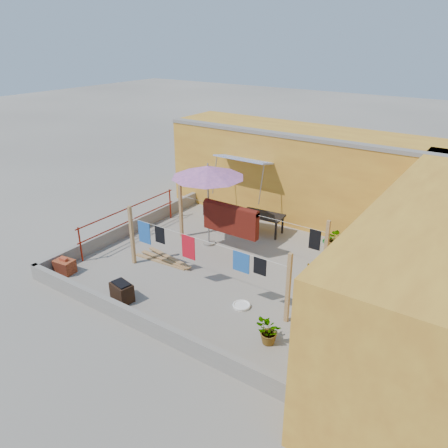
{
  "coord_description": "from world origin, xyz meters",
  "views": [
    {
      "loc": [
        6.11,
        -9.25,
        6.28
      ],
      "look_at": [
        -0.45,
        0.3,
        1.15
      ],
      "focal_mm": 35.0,
      "sensor_mm": 36.0,
      "label": 1
    }
  ],
  "objects_px": {
    "water_jug_a": "(308,280)",
    "plant_back_a": "(337,239)",
    "green_hose": "(331,241)",
    "outdoor_table": "(262,216)",
    "patio_umbrella": "(208,172)",
    "brazier": "(122,292)",
    "brick_stack": "(65,266)",
    "water_jug_b": "(359,298)",
    "white_basin": "(242,305)"
  },
  "relations": [
    {
      "from": "white_basin",
      "to": "water_jug_b",
      "type": "relative_size",
      "value": 1.17
    },
    {
      "from": "brick_stack",
      "to": "water_jug_b",
      "type": "height_order",
      "value": "brick_stack"
    },
    {
      "from": "brick_stack",
      "to": "plant_back_a",
      "type": "xyz_separation_m",
      "value": [
        5.82,
        5.65,
        0.19
      ]
    },
    {
      "from": "patio_umbrella",
      "to": "plant_back_a",
      "type": "distance_m",
      "value": 4.48
    },
    {
      "from": "brazier",
      "to": "white_basin",
      "type": "height_order",
      "value": "brazier"
    },
    {
      "from": "brazier",
      "to": "patio_umbrella",
      "type": "bearing_deg",
      "value": 91.37
    },
    {
      "from": "outdoor_table",
      "to": "water_jug_a",
      "type": "xyz_separation_m",
      "value": [
        2.71,
        -2.23,
        -0.46
      ]
    },
    {
      "from": "outdoor_table",
      "to": "plant_back_a",
      "type": "relative_size",
      "value": 1.94
    },
    {
      "from": "plant_back_a",
      "to": "white_basin",
      "type": "bearing_deg",
      "value": -100.52
    },
    {
      "from": "patio_umbrella",
      "to": "water_jug_b",
      "type": "bearing_deg",
      "value": -6.89
    },
    {
      "from": "outdoor_table",
      "to": "brick_stack",
      "type": "xyz_separation_m",
      "value": [
        -3.24,
        -5.49,
        -0.41
      ]
    },
    {
      "from": "outdoor_table",
      "to": "water_jug_b",
      "type": "distance_m",
      "value": 4.77
    },
    {
      "from": "brick_stack",
      "to": "water_jug_b",
      "type": "relative_size",
      "value": 1.51
    },
    {
      "from": "water_jug_a",
      "to": "green_hose",
      "type": "bearing_deg",
      "value": 99.47
    },
    {
      "from": "white_basin",
      "to": "water_jug_a",
      "type": "xyz_separation_m",
      "value": [
        0.93,
        1.86,
        0.11
      ]
    },
    {
      "from": "patio_umbrella",
      "to": "water_jug_b",
      "type": "height_order",
      "value": "patio_umbrella"
    },
    {
      "from": "outdoor_table",
      "to": "water_jug_b",
      "type": "relative_size",
      "value": 3.9
    },
    {
      "from": "green_hose",
      "to": "white_basin",
      "type": "bearing_deg",
      "value": -95.44
    },
    {
      "from": "brazier",
      "to": "white_basin",
      "type": "relative_size",
      "value": 1.41
    },
    {
      "from": "green_hose",
      "to": "water_jug_a",
      "type": "bearing_deg",
      "value": -80.53
    },
    {
      "from": "outdoor_table",
      "to": "water_jug_b",
      "type": "height_order",
      "value": "outdoor_table"
    },
    {
      "from": "patio_umbrella",
      "to": "plant_back_a",
      "type": "bearing_deg",
      "value": 27.78
    },
    {
      "from": "brick_stack",
      "to": "green_hose",
      "type": "distance_m",
      "value": 8.21
    },
    {
      "from": "white_basin",
      "to": "water_jug_a",
      "type": "bearing_deg",
      "value": 63.58
    },
    {
      "from": "water_jug_a",
      "to": "plant_back_a",
      "type": "relative_size",
      "value": 0.43
    },
    {
      "from": "patio_umbrella",
      "to": "green_hose",
      "type": "relative_size",
      "value": 4.9
    },
    {
      "from": "white_basin",
      "to": "plant_back_a",
      "type": "xyz_separation_m",
      "value": [
        0.79,
        4.24,
        0.35
      ]
    },
    {
      "from": "water_jug_b",
      "to": "brazier",
      "type": "bearing_deg",
      "value": -147.24
    },
    {
      "from": "green_hose",
      "to": "water_jug_b",
      "type": "bearing_deg",
      "value": -57.21
    },
    {
      "from": "patio_umbrella",
      "to": "water_jug_a",
      "type": "xyz_separation_m",
      "value": [
        3.68,
        -0.52,
        -2.26
      ]
    },
    {
      "from": "brick_stack",
      "to": "plant_back_a",
      "type": "bearing_deg",
      "value": 44.17
    },
    {
      "from": "patio_umbrella",
      "to": "plant_back_a",
      "type": "relative_size",
      "value": 3.45
    },
    {
      "from": "water_jug_b",
      "to": "green_hose",
      "type": "relative_size",
      "value": 0.71
    },
    {
      "from": "brick_stack",
      "to": "brazier",
      "type": "relative_size",
      "value": 0.91
    },
    {
      "from": "brazier",
      "to": "water_jug_a",
      "type": "distance_m",
      "value": 4.89
    },
    {
      "from": "patio_umbrella",
      "to": "green_hose",
      "type": "bearing_deg",
      "value": 36.14
    },
    {
      "from": "outdoor_table",
      "to": "brazier",
      "type": "xyz_separation_m",
      "value": [
        -0.87,
        -5.55,
        -0.36
      ]
    },
    {
      "from": "green_hose",
      "to": "outdoor_table",
      "type": "bearing_deg",
      "value": -164.32
    },
    {
      "from": "plant_back_a",
      "to": "brazier",
      "type": "bearing_deg",
      "value": -121.14
    },
    {
      "from": "patio_umbrella",
      "to": "green_hose",
      "type": "height_order",
      "value": "patio_umbrella"
    },
    {
      "from": "brazier",
      "to": "water_jug_a",
      "type": "bearing_deg",
      "value": 42.84
    },
    {
      "from": "brick_stack",
      "to": "water_jug_a",
      "type": "xyz_separation_m",
      "value": [
        5.95,
        3.27,
        -0.05
      ]
    },
    {
      "from": "plant_back_a",
      "to": "water_jug_a",
      "type": "bearing_deg",
      "value": -86.71
    },
    {
      "from": "water_jug_a",
      "to": "plant_back_a",
      "type": "xyz_separation_m",
      "value": [
        -0.14,
        2.38,
        0.24
      ]
    },
    {
      "from": "water_jug_a",
      "to": "water_jug_b",
      "type": "bearing_deg",
      "value": -3.94
    },
    {
      "from": "patio_umbrella",
      "to": "outdoor_table",
      "type": "xyz_separation_m",
      "value": [
        0.96,
        1.71,
        -1.79
      ]
    },
    {
      "from": "brazier",
      "to": "plant_back_a",
      "type": "bearing_deg",
      "value": 58.86
    },
    {
      "from": "patio_umbrella",
      "to": "water_jug_b",
      "type": "relative_size",
      "value": 6.94
    },
    {
      "from": "brick_stack",
      "to": "patio_umbrella",
      "type": "bearing_deg",
      "value": 58.97
    },
    {
      "from": "brick_stack",
      "to": "water_jug_a",
      "type": "height_order",
      "value": "brick_stack"
    }
  ]
}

